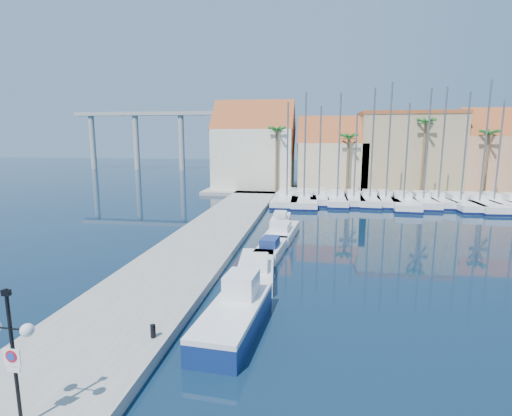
% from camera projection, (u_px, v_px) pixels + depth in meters
% --- Properties ---
extents(ground, '(260.00, 260.00, 0.00)m').
position_uv_depth(ground, '(318.00, 348.00, 16.27)').
color(ground, black).
rests_on(ground, ground).
extents(quay_west, '(6.00, 77.00, 0.50)m').
position_uv_depth(quay_west, '(200.00, 245.00, 30.70)').
color(quay_west, gray).
rests_on(quay_west, ground).
extents(shore_north, '(54.00, 16.00, 0.50)m').
position_uv_depth(shore_north, '(384.00, 190.00, 61.43)').
color(shore_north, gray).
rests_on(shore_north, ground).
extents(lamp_post, '(1.38, 0.40, 4.07)m').
position_uv_depth(lamp_post, '(11.00, 338.00, 10.69)').
color(lamp_post, black).
rests_on(lamp_post, quay_west).
extents(bollard, '(0.22, 0.22, 0.54)m').
position_uv_depth(bollard, '(153.00, 331.00, 16.05)').
color(bollard, black).
rests_on(bollard, quay_west).
extents(fishing_boat, '(2.67, 6.58, 2.25)m').
position_uv_depth(fishing_boat, '(235.00, 314.00, 17.67)').
color(fishing_boat, navy).
rests_on(fishing_boat, ground).
extents(motorboat_west_0, '(2.78, 6.86, 1.40)m').
position_uv_depth(motorboat_west_0, '(256.00, 269.00, 24.39)').
color(motorboat_west_0, white).
rests_on(motorboat_west_0, ground).
extents(motorboat_west_1, '(2.11, 5.28, 1.40)m').
position_uv_depth(motorboat_west_1, '(271.00, 248.00, 28.87)').
color(motorboat_west_1, white).
rests_on(motorboat_west_1, ground).
extents(motorboat_west_2, '(2.61, 6.62, 1.40)m').
position_uv_depth(motorboat_west_2, '(282.00, 232.00, 33.85)').
color(motorboat_west_2, white).
rests_on(motorboat_west_2, ground).
extents(motorboat_west_3, '(1.67, 5.15, 1.40)m').
position_uv_depth(motorboat_west_3, '(281.00, 220.00, 38.51)').
color(motorboat_west_3, white).
rests_on(motorboat_west_3, ground).
extents(sailboat_0, '(3.27, 12.06, 12.60)m').
position_uv_depth(sailboat_0, '(287.00, 198.00, 51.75)').
color(sailboat_0, white).
rests_on(sailboat_0, ground).
extents(sailboat_1, '(3.52, 12.01, 13.70)m').
position_uv_depth(sailboat_1, '(304.00, 199.00, 50.96)').
color(sailboat_1, white).
rests_on(sailboat_1, ground).
extents(sailboat_2, '(2.60, 8.90, 12.14)m').
position_uv_depth(sailboat_2, '(319.00, 198.00, 51.89)').
color(sailboat_2, white).
rests_on(sailboat_2, ground).
extents(sailboat_3, '(2.59, 9.36, 13.62)m').
position_uv_depth(sailboat_3, '(337.00, 199.00, 50.77)').
color(sailboat_3, white).
rests_on(sailboat_3, ground).
extents(sailboat_4, '(2.32, 8.62, 11.22)m').
position_uv_depth(sailboat_4, '(353.00, 199.00, 50.92)').
color(sailboat_4, white).
rests_on(sailboat_4, ground).
extents(sailboat_5, '(3.21, 9.53, 14.21)m').
position_uv_depth(sailboat_5, '(369.00, 199.00, 50.60)').
color(sailboat_5, white).
rests_on(sailboat_5, ground).
extents(sailboat_6, '(2.48, 8.87, 14.82)m').
position_uv_depth(sailboat_6, '(385.00, 199.00, 50.39)').
color(sailboat_6, white).
rests_on(sailboat_6, ground).
extents(sailboat_7, '(3.81, 11.40, 12.26)m').
position_uv_depth(sailboat_7, '(403.00, 201.00, 49.03)').
color(sailboat_7, white).
rests_on(sailboat_7, ground).
extents(sailboat_8, '(2.72, 9.55, 14.05)m').
position_uv_depth(sailboat_8, '(422.00, 201.00, 49.44)').
color(sailboat_8, white).
rests_on(sailboat_8, ground).
extents(sailboat_9, '(2.82, 8.68, 14.21)m').
position_uv_depth(sailboat_9, '(437.00, 200.00, 49.66)').
color(sailboat_9, white).
rests_on(sailboat_9, ground).
extents(sailboat_10, '(2.98, 10.39, 13.48)m').
position_uv_depth(sailboat_10, '(459.00, 202.00, 48.25)').
color(sailboat_10, white).
rests_on(sailboat_10, ground).
extents(sailboat_11, '(3.61, 11.48, 14.73)m').
position_uv_depth(sailboat_11, '(477.00, 203.00, 47.89)').
color(sailboat_11, white).
rests_on(sailboat_11, ground).
extents(sailboat_12, '(2.69, 8.99, 12.62)m').
position_uv_depth(sailboat_12, '(492.00, 202.00, 48.75)').
color(sailboat_12, white).
rests_on(sailboat_12, ground).
extents(building_0, '(12.30, 9.00, 13.50)m').
position_uv_depth(building_0, '(254.00, 149.00, 62.31)').
color(building_0, beige).
rests_on(building_0, shore_north).
extents(building_1, '(10.30, 8.00, 11.00)m').
position_uv_depth(building_1, '(332.00, 157.00, 60.75)').
color(building_1, '#C0B087').
rests_on(building_1, shore_north).
extents(building_2, '(14.20, 10.20, 11.50)m').
position_uv_depth(building_2, '(406.00, 151.00, 59.91)').
color(building_2, tan).
rests_on(building_2, shore_north).
extents(building_3, '(10.30, 8.00, 12.00)m').
position_uv_depth(building_3, '(495.00, 155.00, 57.23)').
color(building_3, tan).
rests_on(building_3, shore_north).
extents(palm_0, '(2.60, 2.60, 10.15)m').
position_uv_depth(palm_0, '(277.00, 132.00, 56.40)').
color(palm_0, brown).
rests_on(palm_0, shore_north).
extents(palm_1, '(2.60, 2.60, 9.15)m').
position_uv_depth(palm_1, '(349.00, 139.00, 55.08)').
color(palm_1, brown).
rests_on(palm_1, shore_north).
extents(palm_2, '(2.60, 2.60, 11.15)m').
position_uv_depth(palm_2, '(426.00, 124.00, 53.26)').
color(palm_2, brown).
rests_on(palm_2, shore_north).
extents(palm_3, '(2.60, 2.60, 9.65)m').
position_uv_depth(palm_3, '(489.00, 135.00, 52.32)').
color(palm_3, brown).
rests_on(palm_3, shore_north).
extents(viaduct, '(48.00, 2.20, 14.45)m').
position_uv_depth(viaduct, '(162.00, 129.00, 100.01)').
color(viaduct, '#9E9E99').
rests_on(viaduct, ground).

